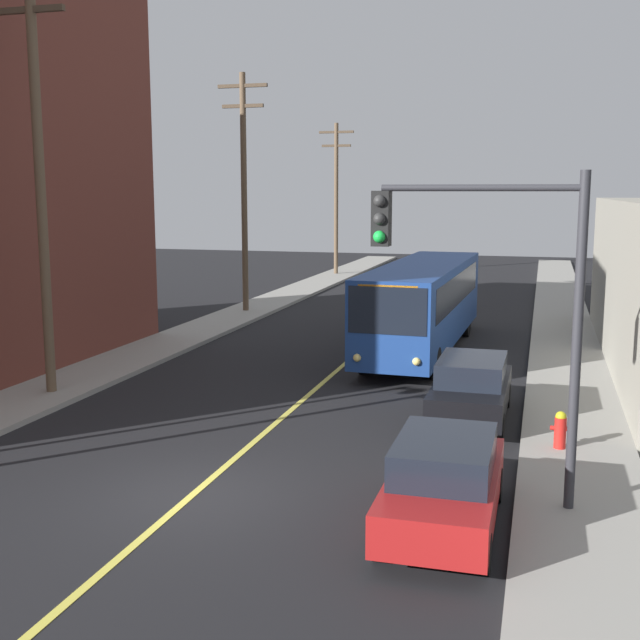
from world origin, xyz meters
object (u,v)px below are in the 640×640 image
at_px(utility_pole_mid, 244,183).
at_px(utility_pole_near, 39,160).
at_px(parked_car_black, 471,388).
at_px(utility_pole_far, 336,192).
at_px(city_bus, 423,302).
at_px(fire_hydrant, 560,429).
at_px(parked_car_red, 444,482).
at_px(traffic_signal_right_corner, 489,276).

bearing_deg(utility_pole_mid, utility_pole_near, -89.07).
height_order(parked_car_black, utility_pole_far, utility_pole_far).
distance_m(city_bus, fire_hydrant, 11.77).
height_order(utility_pole_mid, utility_pole_far, utility_pole_mid).
distance_m(parked_car_red, fire_hydrant, 5.05).
bearing_deg(utility_pole_far, city_bus, -68.59).
xyz_separation_m(city_bus, utility_pole_near, (-9.25, -9.34, 4.81)).
xyz_separation_m(utility_pole_mid, utility_pole_far, (-0.15, 17.82, -0.44)).
bearing_deg(fire_hydrant, city_bus, 113.40).
relative_size(city_bus, traffic_signal_right_corner, 2.04).
distance_m(parked_car_red, utility_pole_far, 42.16).
relative_size(parked_car_red, traffic_signal_right_corner, 0.73).
relative_size(utility_pole_far, fire_hydrant, 12.10).
height_order(city_bus, traffic_signal_right_corner, traffic_signal_right_corner).
relative_size(parked_car_black, utility_pole_mid, 0.40).
xyz_separation_m(parked_car_red, traffic_signal_right_corner, (0.57, 1.16, 3.46)).
bearing_deg(parked_car_red, utility_pole_far, 107.09).
relative_size(utility_pole_far, traffic_signal_right_corner, 1.69).
distance_m(city_bus, utility_pole_far, 26.77).
distance_m(city_bus, utility_pole_near, 13.99).
bearing_deg(parked_car_black, utility_pole_near, -176.03).
bearing_deg(utility_pole_far, fire_hydrant, -67.98).
distance_m(utility_pole_mid, traffic_signal_right_corner, 24.67).
bearing_deg(utility_pole_mid, parked_car_red, -61.32).
distance_m(parked_car_black, traffic_signal_right_corner, 6.70).
distance_m(parked_car_red, traffic_signal_right_corner, 3.70).
xyz_separation_m(city_bus, fire_hydrant, (4.65, -10.75, -1.23)).
bearing_deg(parked_car_black, parked_car_red, -88.85).
bearing_deg(city_bus, utility_pole_mid, 144.31).
relative_size(city_bus, utility_pole_far, 1.20).
height_order(parked_car_black, utility_pole_near, utility_pole_near).
bearing_deg(utility_pole_near, fire_hydrant, -5.79).
distance_m(parked_car_black, utility_pole_mid, 20.21).
xyz_separation_m(utility_pole_near, utility_pole_mid, (-0.26, 16.17, -0.45)).
distance_m(utility_pole_far, fire_hydrant, 38.53).
distance_m(city_bus, utility_pole_mid, 12.50).
bearing_deg(parked_car_black, city_bus, 106.37).
bearing_deg(traffic_signal_right_corner, city_bus, 102.73).
height_order(city_bus, parked_car_red, city_bus).
height_order(parked_car_red, parked_car_black, same).
relative_size(utility_pole_near, traffic_signal_right_corner, 1.98).
bearing_deg(parked_car_black, utility_pole_far, 110.14).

